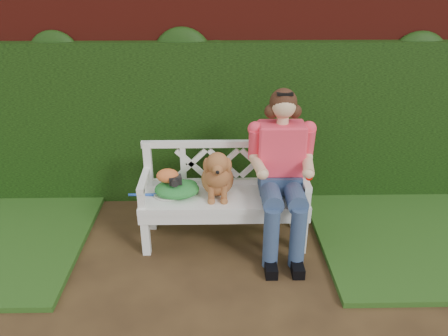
{
  "coord_description": "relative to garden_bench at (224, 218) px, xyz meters",
  "views": [
    {
      "loc": [
        0.14,
        -2.63,
        2.39
      ],
      "look_at": [
        0.21,
        0.84,
        0.75
      ],
      "focal_mm": 35.0,
      "sensor_mm": 36.0,
      "label": 1
    }
  ],
  "objects": [
    {
      "name": "seated_woman",
      "position": [
        0.5,
        -0.02,
        0.48
      ],
      "size": [
        0.74,
        0.9,
        1.45
      ],
      "primitive_type": null,
      "rotation": [
        0.0,
        0.0,
        -0.16
      ],
      "color": "#FF517A",
      "rests_on": "ground"
    },
    {
      "name": "green_bag",
      "position": [
        -0.42,
        -0.0,
        0.31
      ],
      "size": [
        0.44,
        0.36,
        0.14
      ],
      "primitive_type": null,
      "rotation": [
        0.0,
        0.0,
        0.14
      ],
      "color": "#197C2C",
      "rests_on": "garden_bench"
    },
    {
      "name": "baseball_glove",
      "position": [
        -0.5,
        -0.0,
        0.44
      ],
      "size": [
        0.22,
        0.17,
        0.13
      ],
      "primitive_type": "ellipsoid",
      "rotation": [
        0.0,
        0.0,
        0.14
      ],
      "color": "#D6642C",
      "rests_on": "green_bag"
    },
    {
      "name": "dog",
      "position": [
        -0.06,
        -0.0,
        0.48
      ],
      "size": [
        0.37,
        0.47,
        0.47
      ],
      "primitive_type": null,
      "rotation": [
        0.0,
        0.0,
        -0.15
      ],
      "color": "brown",
      "rests_on": "garden_bench"
    },
    {
      "name": "garden_bench",
      "position": [
        0.0,
        0.0,
        0.0
      ],
      "size": [
        1.64,
        0.8,
        0.48
      ],
      "primitive_type": null,
      "rotation": [
        0.0,
        0.0,
        0.13
      ],
      "color": "white",
      "rests_on": "ground"
    },
    {
      "name": "brick_wall",
      "position": [
        -0.21,
        1.06,
        0.86
      ],
      "size": [
        10.0,
        0.3,
        2.2
      ],
      "primitive_type": "cube",
      "color": "#5E160E",
      "rests_on": "ground"
    },
    {
      "name": "ground",
      "position": [
        -0.21,
        -0.84,
        -0.24
      ],
      "size": [
        60.0,
        60.0,
        0.0
      ],
      "primitive_type": "plane",
      "color": "#2F2012"
    },
    {
      "name": "ivy_hedge",
      "position": [
        -0.21,
        0.84,
        0.61
      ],
      "size": [
        10.0,
        0.18,
        1.7
      ],
      "primitive_type": "cube",
      "color": "#245013",
      "rests_on": "ground"
    },
    {
      "name": "camera_item",
      "position": [
        -0.43,
        -0.03,
        0.41
      ],
      "size": [
        0.13,
        0.1,
        0.07
      ],
      "primitive_type": "cube",
      "rotation": [
        0.0,
        0.0,
        0.18
      ],
      "color": "black",
      "rests_on": "green_bag"
    },
    {
      "name": "tennis_racket",
      "position": [
        -0.52,
        -0.0,
        0.25
      ],
      "size": [
        0.56,
        0.31,
        0.03
      ],
      "primitive_type": null,
      "rotation": [
        0.0,
        0.0,
        -0.16
      ],
      "color": "white",
      "rests_on": "garden_bench"
    }
  ]
}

